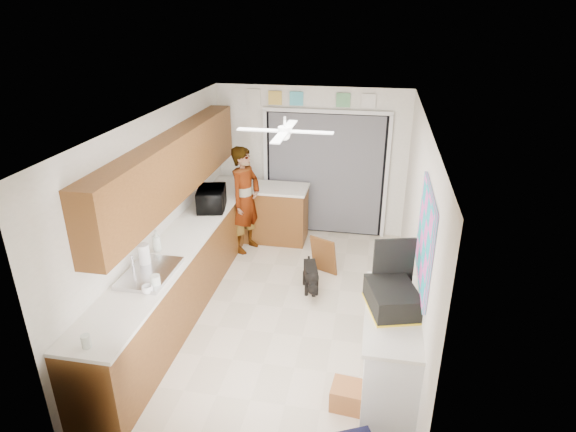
{
  "coord_description": "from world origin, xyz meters",
  "views": [
    {
      "loc": [
        1.06,
        -5.24,
        3.65
      ],
      "look_at": [
        0.0,
        0.4,
        1.15
      ],
      "focal_mm": 30.0,
      "sensor_mm": 36.0,
      "label": 1
    }
  ],
  "objects_px": {
    "cardboard_box": "(351,396)",
    "man": "(245,200)",
    "dog": "(311,276)",
    "paper_towel_roll": "(144,256)",
    "soap_bottle": "(157,241)",
    "microwave": "(212,199)",
    "cup": "(147,290)",
    "suitcase": "(392,298)"
  },
  "relations": [
    {
      "from": "cup",
      "to": "man",
      "type": "height_order",
      "value": "man"
    },
    {
      "from": "suitcase",
      "to": "cardboard_box",
      "type": "distance_m",
      "value": 1.06
    },
    {
      "from": "dog",
      "to": "cup",
      "type": "bearing_deg",
      "value": -142.09
    },
    {
      "from": "microwave",
      "to": "paper_towel_roll",
      "type": "distance_m",
      "value": 1.78
    },
    {
      "from": "microwave",
      "to": "cardboard_box",
      "type": "bearing_deg",
      "value": -151.04
    },
    {
      "from": "cardboard_box",
      "to": "man",
      "type": "xyz_separation_m",
      "value": [
        -1.9,
        3.1,
        0.74
      ]
    },
    {
      "from": "cup",
      "to": "suitcase",
      "type": "xyz_separation_m",
      "value": [
        2.47,
        0.18,
        0.08
      ]
    },
    {
      "from": "microwave",
      "to": "man",
      "type": "bearing_deg",
      "value": -40.94
    },
    {
      "from": "suitcase",
      "to": "cardboard_box",
      "type": "relative_size",
      "value": 1.47
    },
    {
      "from": "paper_towel_roll",
      "to": "cardboard_box",
      "type": "distance_m",
      "value": 2.7
    },
    {
      "from": "paper_towel_roll",
      "to": "soap_bottle",
      "type": "bearing_deg",
      "value": 94.36
    },
    {
      "from": "cardboard_box",
      "to": "man",
      "type": "bearing_deg",
      "value": 121.47
    },
    {
      "from": "paper_towel_roll",
      "to": "microwave",
      "type": "bearing_deg",
      "value": 83.94
    },
    {
      "from": "cardboard_box",
      "to": "dog",
      "type": "bearing_deg",
      "value": 108.8
    },
    {
      "from": "cardboard_box",
      "to": "dog",
      "type": "height_order",
      "value": "dog"
    },
    {
      "from": "soap_bottle",
      "to": "cardboard_box",
      "type": "height_order",
      "value": "soap_bottle"
    },
    {
      "from": "suitcase",
      "to": "microwave",
      "type": "bearing_deg",
      "value": 124.07
    },
    {
      "from": "suitcase",
      "to": "man",
      "type": "bearing_deg",
      "value": 112.86
    },
    {
      "from": "microwave",
      "to": "soap_bottle",
      "type": "height_order",
      "value": "microwave"
    },
    {
      "from": "soap_bottle",
      "to": "suitcase",
      "type": "relative_size",
      "value": 0.47
    },
    {
      "from": "soap_bottle",
      "to": "suitcase",
      "type": "height_order",
      "value": "soap_bottle"
    },
    {
      "from": "paper_towel_roll",
      "to": "dog",
      "type": "bearing_deg",
      "value": 38.03
    },
    {
      "from": "paper_towel_roll",
      "to": "dog",
      "type": "distance_m",
      "value": 2.34
    },
    {
      "from": "cup",
      "to": "paper_towel_roll",
      "type": "relative_size",
      "value": 0.41
    },
    {
      "from": "man",
      "to": "suitcase",
      "type": "bearing_deg",
      "value": -120.32
    },
    {
      "from": "soap_bottle",
      "to": "suitcase",
      "type": "distance_m",
      "value": 2.86
    },
    {
      "from": "dog",
      "to": "cardboard_box",
      "type": "bearing_deg",
      "value": -85.43
    },
    {
      "from": "soap_bottle",
      "to": "cup",
      "type": "xyz_separation_m",
      "value": [
        0.3,
        -0.9,
        -0.09
      ]
    },
    {
      "from": "cardboard_box",
      "to": "man",
      "type": "relative_size",
      "value": 0.23
    },
    {
      "from": "soap_bottle",
      "to": "man",
      "type": "xyz_separation_m",
      "value": [
        0.55,
        2.0,
        -0.21
      ]
    },
    {
      "from": "cardboard_box",
      "to": "soap_bottle",
      "type": "bearing_deg",
      "value": 155.79
    },
    {
      "from": "cup",
      "to": "man",
      "type": "xyz_separation_m",
      "value": [
        0.25,
        2.91,
        -0.12
      ]
    },
    {
      "from": "microwave",
      "to": "suitcase",
      "type": "distance_m",
      "value": 3.31
    },
    {
      "from": "dog",
      "to": "microwave",
      "type": "bearing_deg",
      "value": 150.03
    },
    {
      "from": "man",
      "to": "dog",
      "type": "relative_size",
      "value": 3.11
    },
    {
      "from": "soap_bottle",
      "to": "paper_towel_roll",
      "type": "distance_m",
      "value": 0.39
    },
    {
      "from": "suitcase",
      "to": "dog",
      "type": "xyz_separation_m",
      "value": [
        -1.02,
        1.68,
        -0.84
      ]
    },
    {
      "from": "dog",
      "to": "man",
      "type": "bearing_deg",
      "value": 124.66
    },
    {
      "from": "microwave",
      "to": "suitcase",
      "type": "bearing_deg",
      "value": -142.56
    },
    {
      "from": "paper_towel_roll",
      "to": "cardboard_box",
      "type": "relative_size",
      "value": 0.71
    },
    {
      "from": "man",
      "to": "dog",
      "type": "distance_m",
      "value": 1.72
    },
    {
      "from": "cup",
      "to": "microwave",
      "type": "bearing_deg",
      "value": 92.08
    }
  ]
}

